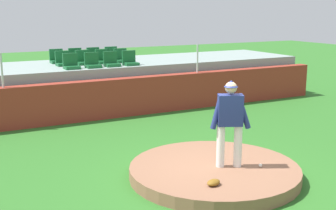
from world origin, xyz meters
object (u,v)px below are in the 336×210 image
object	(u,v)px
stadium_chair_2	(111,62)
stadium_chair_9	(76,58)
stadium_chair_4	(63,61)
stadium_chair_6	(103,59)
stadium_chair_5	(83,60)
fielding_glove	(214,183)
pitcher	(230,117)
baseball	(260,165)
stadium_chair_8	(57,59)
stadium_chair_11	(112,56)
stadium_chair_3	(130,61)
stadium_chair_1	(93,63)
stadium_chair_0	(71,64)
stadium_chair_7	(121,58)
stadium_chair_10	(94,57)

from	to	relation	value
stadium_chair_2	stadium_chair_9	xyz separation A→B (m)	(-0.70, 1.83, 0.00)
stadium_chair_4	stadium_chair_6	bearing A→B (deg)	179.31
stadium_chair_2	stadium_chair_5	world-z (taller)	same
fielding_glove	stadium_chair_9	distance (m)	9.70
pitcher	stadium_chair_9	world-z (taller)	pitcher
baseball	stadium_chair_8	distance (m)	9.50
stadium_chair_11	stadium_chair_4	bearing A→B (deg)	22.31
stadium_chair_2	stadium_chair_3	world-z (taller)	same
stadium_chair_1	stadium_chair_11	size ratio (longest dim) A/B	1.00
stadium_chair_0	stadium_chair_8	xyz separation A→B (m)	(-0.01, 1.79, 0.00)
fielding_glove	stadium_chair_11	size ratio (longest dim) A/B	0.60
pitcher	stadium_chair_7	distance (m)	8.04
stadium_chair_0	stadium_chair_2	xyz separation A→B (m)	(1.39, -0.00, 0.00)
stadium_chair_4	stadium_chair_7	distance (m)	2.14
stadium_chair_6	stadium_chair_10	bearing A→B (deg)	-86.85
stadium_chair_3	stadium_chair_9	world-z (taller)	same
stadium_chair_0	stadium_chair_4	distance (m)	0.94
stadium_chair_11	pitcher	bearing A→B (deg)	84.80
stadium_chair_1	stadium_chair_3	world-z (taller)	same
stadium_chair_5	stadium_chair_7	bearing A→B (deg)	179.37
stadium_chair_2	stadium_chair_3	distance (m)	0.69
fielding_glove	stadium_chair_8	xyz separation A→B (m)	(-0.46, 9.56, 1.39)
stadium_chair_0	stadium_chair_4	world-z (taller)	same
baseball	stadium_chair_7	xyz separation A→B (m)	(0.27, 8.32, 1.41)
pitcher	stadium_chair_1	size ratio (longest dim) A/B	3.64
stadium_chair_1	stadium_chair_3	distance (m)	1.36
stadium_chair_3	stadium_chair_8	xyz separation A→B (m)	(-2.09, 1.79, 0.00)
stadium_chair_8	stadium_chair_10	distance (m)	1.39
stadium_chair_7	stadium_chair_5	bearing A→B (deg)	-0.63
baseball	stadium_chair_11	world-z (taller)	stadium_chair_11
stadium_chair_0	stadium_chair_11	distance (m)	2.77
stadium_chair_5	stadium_chair_11	size ratio (longest dim) A/B	1.00
stadium_chair_9	stadium_chair_10	bearing A→B (deg)	176.61
stadium_chair_5	stadium_chair_7	world-z (taller)	same
stadium_chair_0	stadium_chair_9	size ratio (longest dim) A/B	1.00
stadium_chair_4	stadium_chair_9	bearing A→B (deg)	-128.59
fielding_glove	stadium_chair_1	distance (m)	7.88
stadium_chair_3	pitcher	bearing A→B (deg)	83.62
pitcher	stadium_chair_10	distance (m)	8.87
stadium_chair_4	stadium_chair_9	xyz separation A→B (m)	(0.71, 0.89, 0.00)
stadium_chair_8	stadium_chair_2	bearing A→B (deg)	128.18
stadium_chair_1	stadium_chair_0	bearing A→B (deg)	-1.56
stadium_chair_0	baseball	bearing A→B (deg)	104.02
stadium_chair_10	stadium_chair_11	bearing A→B (deg)	-178.47
pitcher	baseball	distance (m)	1.21
stadium_chair_3	stadium_chair_6	world-z (taller)	same
stadium_chair_11	stadium_chair_9	bearing A→B (deg)	-0.86
stadium_chair_7	stadium_chair_8	xyz separation A→B (m)	(-2.14, 0.88, 0.00)
stadium_chair_9	stadium_chair_11	bearing A→B (deg)	179.14
stadium_chair_5	stadium_chair_7	xyz separation A→B (m)	(1.42, -0.02, 0.00)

